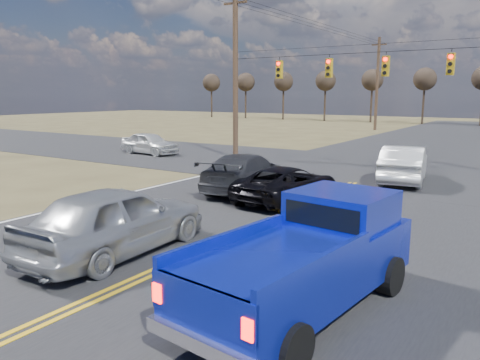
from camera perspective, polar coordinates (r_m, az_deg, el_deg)
The scene contains 12 objects.
ground at distance 10.00m, azimuth -15.43°, elevation -13.07°, with size 160.00×160.00×0.00m, color brown.
road_main at distance 17.87m, azimuth 9.28°, elevation -2.40°, with size 14.00×120.00×0.02m, color #28282B.
road_cross at distance 25.28m, azimuth 16.69°, elevation 1.04°, with size 120.00×12.00×0.02m, color #28282B.
signal_gantry at distance 24.66m, azimuth 18.31°, elevation 12.55°, with size 19.60×4.83×10.00m.
utility_poles at distance 24.05m, azimuth 16.65°, elevation 13.10°, with size 19.60×58.32×10.00m.
treeline at distance 33.71m, azimuth 21.70°, elevation 12.72°, with size 87.00×117.80×7.40m.
pickup_truck at distance 8.74m, azimuth 8.35°, elevation -9.33°, with size 2.64×5.59×2.03m.
silver_suv at distance 11.98m, azimuth -14.88°, elevation -4.66°, with size 2.07×5.14×1.75m, color #9A9DA2.
black_suv at distance 17.32m, azimuth 5.79°, elevation -0.49°, with size 2.19×4.75×1.32m, color black.
white_car_queue at distance 22.31m, azimuth 19.34°, elevation 1.85°, with size 1.75×5.02×1.65m, color #BEBEBE.
dgrey_car_queue at distance 19.19m, azimuth 0.67°, elevation 0.96°, with size 2.16×5.30×1.54m, color #333439.
cross_car_west at distance 31.60m, azimuth -10.98°, elevation 4.42°, with size 4.27×1.72×1.46m, color silver.
Camera 1 is at (7.00, -5.97, 3.92)m, focal length 35.00 mm.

